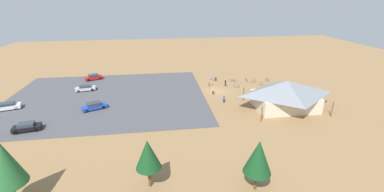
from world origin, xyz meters
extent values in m
plane|color=#937047|center=(0.00, 0.00, 0.00)|extent=(160.00, 160.00, 0.00)
cube|color=#4C4C51|center=(24.66, 0.30, 0.03)|extent=(42.48, 33.73, 0.05)
cube|color=beige|center=(-11.15, 11.20, 1.45)|extent=(11.48, 7.75, 2.90)
pyramid|color=gray|center=(-11.15, 11.20, 4.30)|extent=(13.92, 10.20, 2.79)
cylinder|color=brown|center=(-17.92, 6.28, 1.45)|extent=(0.20, 0.20, 2.90)
cylinder|color=brown|center=(-4.37, 6.28, 1.45)|extent=(0.20, 0.20, 2.90)
cylinder|color=brown|center=(-17.92, 16.12, 1.45)|extent=(0.20, 0.20, 2.90)
cylinder|color=brown|center=(-4.37, 16.12, 1.45)|extent=(0.20, 0.20, 2.90)
cylinder|color=brown|center=(-1.54, -7.71, 0.45)|extent=(0.60, 0.60, 0.90)
cylinder|color=#99999E|center=(0.56, -3.54, 1.10)|extent=(0.08, 0.08, 2.20)
cube|color=#1959B2|center=(0.56, -3.54, 1.90)|extent=(0.56, 0.04, 0.40)
cylinder|color=brown|center=(3.01, 32.32, 1.19)|extent=(0.33, 0.33, 2.39)
cone|color=#14421E|center=(3.01, 32.32, 4.40)|extent=(3.16, 3.16, 4.02)
cone|color=#235B2D|center=(29.09, 30.99, 5.38)|extent=(3.43, 3.43, 5.06)
cylinder|color=brown|center=(15.03, 30.09, 1.31)|extent=(0.35, 0.35, 2.62)
cone|color=#14421E|center=(15.03, 30.09, 4.40)|extent=(2.92, 2.92, 3.55)
torus|color=black|center=(0.79, -4.47, 0.37)|extent=(0.23, 0.72, 0.73)
torus|color=black|center=(1.08, -3.43, 0.37)|extent=(0.23, 0.72, 0.73)
cylinder|color=red|center=(0.93, -3.95, 0.49)|extent=(0.30, 0.96, 0.04)
cylinder|color=red|center=(0.88, -4.14, 0.56)|extent=(0.04, 0.04, 0.39)
cube|color=black|center=(0.88, -4.14, 0.76)|extent=(0.13, 0.21, 0.05)
cylinder|color=red|center=(1.05, -3.54, 0.61)|extent=(0.04, 0.04, 0.50)
cylinder|color=black|center=(1.05, -3.54, 0.86)|extent=(0.47, 0.16, 0.03)
torus|color=black|center=(-9.45, -5.60, 0.35)|extent=(0.09, 0.70, 0.70)
torus|color=black|center=(-9.53, -6.65, 0.35)|extent=(0.09, 0.70, 0.70)
cylinder|color=#1E7F38|center=(-9.49, -6.13, 0.47)|extent=(0.10, 0.97, 0.04)
cylinder|color=#1E7F38|center=(-9.48, -5.94, 0.54)|extent=(0.04, 0.04, 0.39)
cube|color=black|center=(-9.48, -5.94, 0.74)|extent=(0.09, 0.21, 0.05)
cylinder|color=#1E7F38|center=(-9.52, -6.54, 0.57)|extent=(0.04, 0.04, 0.44)
cylinder|color=black|center=(-9.52, -6.54, 0.79)|extent=(0.48, 0.07, 0.03)
torus|color=black|center=(-16.53, 2.26, 0.33)|extent=(0.66, 0.09, 0.66)
torus|color=black|center=(-17.50, 2.33, 0.33)|extent=(0.66, 0.09, 0.66)
cylinder|color=#2347B7|center=(-17.01, 2.30, 0.44)|extent=(0.90, 0.11, 0.04)
cylinder|color=#2347B7|center=(-16.84, 2.28, 0.55)|extent=(0.04, 0.04, 0.44)
cube|color=black|center=(-16.84, 2.28, 0.77)|extent=(0.21, 0.10, 0.05)
cylinder|color=#2347B7|center=(-17.40, 2.33, 0.57)|extent=(0.04, 0.04, 0.48)
cylinder|color=black|center=(-17.40, 2.33, 0.81)|extent=(0.07, 0.48, 0.03)
torus|color=black|center=(-10.41, -4.48, 0.35)|extent=(0.66, 0.30, 0.70)
torus|color=black|center=(-11.34, -4.86, 0.35)|extent=(0.66, 0.30, 0.70)
cylinder|color=orange|center=(-10.87, -4.67, 0.46)|extent=(0.86, 0.38, 0.04)
cylinder|color=orange|center=(-10.71, -4.60, 0.57)|extent=(0.04, 0.04, 0.43)
cube|color=black|center=(-10.71, -4.60, 0.78)|extent=(0.22, 0.15, 0.05)
cylinder|color=orange|center=(-11.24, -4.82, 0.59)|extent=(0.04, 0.04, 0.48)
cylinder|color=black|center=(-11.24, -4.82, 0.83)|extent=(0.21, 0.46, 0.03)
torus|color=black|center=(-12.33, -1.87, 0.36)|extent=(0.29, 0.70, 0.73)
torus|color=black|center=(-11.96, -2.86, 0.36)|extent=(0.29, 0.70, 0.73)
cylinder|color=yellow|center=(-12.14, -2.36, 0.49)|extent=(0.38, 0.93, 0.04)
cylinder|color=yellow|center=(-12.21, -2.19, 0.59)|extent=(0.04, 0.04, 0.46)
cube|color=black|center=(-12.21, -2.19, 0.82)|extent=(0.15, 0.22, 0.05)
cylinder|color=yellow|center=(-12.00, -2.76, 0.58)|extent=(0.04, 0.04, 0.44)
cylinder|color=black|center=(-12.00, -2.76, 0.80)|extent=(0.46, 0.20, 0.03)
torus|color=black|center=(-14.96, -4.79, 0.36)|extent=(0.16, 0.72, 0.72)
torus|color=black|center=(-14.79, -5.84, 0.36)|extent=(0.16, 0.72, 0.72)
cylinder|color=#722D9E|center=(-14.88, -5.32, 0.48)|extent=(0.19, 0.97, 0.04)
cylinder|color=#722D9E|center=(-14.91, -5.13, 0.55)|extent=(0.04, 0.04, 0.37)
cube|color=black|center=(-14.91, -5.13, 0.74)|extent=(0.11, 0.21, 0.05)
cylinder|color=#722D9E|center=(-14.81, -5.74, 0.59)|extent=(0.04, 0.04, 0.45)
cylinder|color=black|center=(-14.81, -5.74, 0.81)|extent=(0.48, 0.11, 0.03)
torus|color=black|center=(-5.31, -6.27, 0.32)|extent=(0.59, 0.35, 0.65)
torus|color=black|center=(-6.26, -5.75, 0.32)|extent=(0.59, 0.35, 0.65)
cylinder|color=black|center=(-5.78, -6.01, 0.43)|extent=(0.89, 0.51, 0.04)
cylinder|color=black|center=(-5.61, -6.11, 0.51)|extent=(0.04, 0.04, 0.37)
cube|color=black|center=(-5.61, -6.11, 0.70)|extent=(0.21, 0.17, 0.05)
cylinder|color=black|center=(-6.16, -5.80, 0.56)|extent=(0.04, 0.04, 0.47)
cylinder|color=black|center=(-6.16, -5.80, 0.79)|extent=(0.26, 0.44, 0.03)
torus|color=black|center=(-5.81, -1.62, 0.36)|extent=(0.55, 0.51, 0.71)
torus|color=black|center=(-5.09, -2.29, 0.36)|extent=(0.55, 0.51, 0.71)
cylinder|color=silver|center=(-5.45, -1.96, 0.47)|extent=(0.69, 0.64, 0.04)
cylinder|color=silver|center=(-5.58, -1.84, 0.55)|extent=(0.04, 0.04, 0.39)
cube|color=black|center=(-5.58, -1.84, 0.74)|extent=(0.20, 0.19, 0.05)
cylinder|color=silver|center=(-5.16, -2.22, 0.61)|extent=(0.04, 0.04, 0.51)
cylinder|color=black|center=(-5.16, -2.22, 0.86)|extent=(0.35, 0.37, 0.03)
torus|color=black|center=(-14.27, -0.37, 0.34)|extent=(0.05, 0.68, 0.68)
torus|color=black|center=(-14.28, -1.33, 0.34)|extent=(0.05, 0.68, 0.68)
cylinder|color=#197A7F|center=(-14.27, -0.85, 0.45)|extent=(0.05, 0.89, 0.04)
cylinder|color=#197A7F|center=(-14.27, -0.68, 0.54)|extent=(0.04, 0.04, 0.40)
cube|color=black|center=(-14.27, -0.68, 0.74)|extent=(0.08, 0.20, 0.05)
cylinder|color=#197A7F|center=(-14.28, -1.23, 0.56)|extent=(0.04, 0.04, 0.44)
cylinder|color=black|center=(-14.28, -1.23, 0.78)|extent=(0.48, 0.04, 0.03)
torus|color=black|center=(-17.87, 4.83, 0.37)|extent=(0.08, 0.75, 0.75)
torus|color=black|center=(-17.92, 5.83, 0.37)|extent=(0.08, 0.75, 0.75)
cylinder|color=#B7B7BC|center=(-17.90, 5.33, 0.50)|extent=(0.08, 0.92, 0.04)
cylinder|color=#B7B7BC|center=(-17.89, 5.15, 0.60)|extent=(0.04, 0.04, 0.45)
cube|color=black|center=(-17.89, 5.15, 0.83)|extent=(0.09, 0.20, 0.05)
cylinder|color=#B7B7BC|center=(-17.92, 5.73, 0.63)|extent=(0.04, 0.04, 0.52)
cylinder|color=black|center=(-17.92, 5.73, 0.89)|extent=(0.48, 0.06, 0.03)
torus|color=black|center=(-21.36, 1.62, 0.32)|extent=(0.51, 0.45, 0.64)
torus|color=black|center=(-20.63, 0.98, 0.32)|extent=(0.51, 0.45, 0.64)
cylinder|color=red|center=(-21.00, 1.30, 0.43)|extent=(0.69, 0.61, 0.04)
cylinder|color=red|center=(-21.13, 1.41, 0.52)|extent=(0.04, 0.04, 0.41)
cube|color=black|center=(-21.13, 1.41, 0.73)|extent=(0.20, 0.19, 0.05)
cylinder|color=red|center=(-20.71, 1.05, 0.52)|extent=(0.04, 0.04, 0.40)
cylinder|color=black|center=(-20.71, 1.05, 0.72)|extent=(0.34, 0.38, 0.03)
torus|color=black|center=(-19.59, 3.63, 0.35)|extent=(0.12, 0.70, 0.70)
torus|color=black|center=(-19.47, 2.59, 0.35)|extent=(0.12, 0.70, 0.70)
cylinder|color=#1E7F38|center=(-19.53, 3.11, 0.47)|extent=(0.15, 0.96, 0.04)
cylinder|color=#1E7F38|center=(-19.55, 3.30, 0.55)|extent=(0.04, 0.04, 0.40)
cube|color=black|center=(-19.55, 3.30, 0.75)|extent=(0.10, 0.21, 0.05)
cylinder|color=#1E7F38|center=(-19.48, 2.70, 0.56)|extent=(0.04, 0.04, 0.42)
cylinder|color=black|center=(-19.48, 2.70, 0.77)|extent=(0.48, 0.09, 0.03)
cube|color=black|center=(35.26, 14.03, 0.61)|extent=(4.47, 2.56, 0.69)
cube|color=#2D3842|center=(35.26, 14.03, 1.22)|extent=(2.61, 2.01, 0.52)
cylinder|color=black|center=(36.51, 15.08, 0.37)|extent=(0.67, 0.33, 0.64)
cylinder|color=black|center=(36.81, 13.50, 0.37)|extent=(0.67, 0.33, 0.64)
cylinder|color=black|center=(33.70, 14.56, 0.37)|extent=(0.67, 0.33, 0.64)
cylinder|color=black|center=(34.00, 12.98, 0.37)|extent=(0.67, 0.33, 0.64)
cube|color=white|center=(42.84, 4.38, 0.61)|extent=(4.74, 3.05, 0.68)
cube|color=#2D3842|center=(42.84, 4.38, 1.21)|extent=(2.83, 2.28, 0.52)
cylinder|color=black|center=(44.50, 4.02, 0.37)|extent=(0.68, 0.39, 0.64)
cylinder|color=black|center=(41.17, 4.74, 0.37)|extent=(0.68, 0.39, 0.64)
cylinder|color=black|center=(41.64, 3.16, 0.37)|extent=(0.68, 0.39, 0.64)
cube|color=#1E42B2|center=(26.08, 6.71, 0.58)|extent=(4.90, 3.47, 0.62)
cube|color=#2D3842|center=(26.08, 6.71, 1.19)|extent=(2.97, 2.45, 0.59)
cylinder|color=black|center=(27.19, 8.04, 0.37)|extent=(0.67, 0.46, 0.64)
cylinder|color=black|center=(27.81, 6.65, 0.37)|extent=(0.67, 0.46, 0.64)
cylinder|color=black|center=(24.34, 6.77, 0.37)|extent=(0.67, 0.46, 0.64)
cylinder|color=black|center=(24.97, 5.38, 0.37)|extent=(0.67, 0.46, 0.64)
cube|color=#BCBCC1|center=(30.35, -4.53, 0.59)|extent=(4.64, 2.44, 0.65)
cube|color=#2D3842|center=(30.35, -4.53, 1.16)|extent=(2.69, 1.91, 0.48)
cylinder|color=black|center=(31.70, -3.54, 0.37)|extent=(0.67, 0.33, 0.64)
cylinder|color=black|center=(31.96, -5.01, 0.37)|extent=(0.67, 0.33, 0.64)
cylinder|color=black|center=(28.75, -4.05, 0.37)|extent=(0.67, 0.33, 0.64)
cylinder|color=black|center=(29.00, -5.53, 0.37)|extent=(0.67, 0.33, 0.64)
cube|color=red|center=(30.29, -13.03, 0.61)|extent=(4.78, 3.56, 0.68)
cube|color=#2D3842|center=(30.29, -13.03, 1.24)|extent=(2.93, 2.54, 0.59)
cylinder|color=black|center=(31.30, -11.65, 0.37)|extent=(0.67, 0.47, 0.64)
cylinder|color=black|center=(32.00, -13.14, 0.37)|extent=(0.67, 0.47, 0.64)
cylinder|color=black|center=(28.59, -12.92, 0.37)|extent=(0.67, 0.47, 0.64)
cylinder|color=black|center=(29.29, -14.41, 0.37)|extent=(0.67, 0.47, 0.64)
cube|color=#2D3347|center=(-2.98, -3.13, 0.45)|extent=(0.39, 0.34, 0.90)
cylinder|color=black|center=(-2.98, -3.13, 1.20)|extent=(0.36, 0.36, 0.60)
sphere|color=tan|center=(-2.98, -3.13, 1.62)|extent=(0.24, 0.24, 0.24)
cube|color=#2D3347|center=(0.01, 6.80, 0.41)|extent=(0.40, 0.40, 0.82)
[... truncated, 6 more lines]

